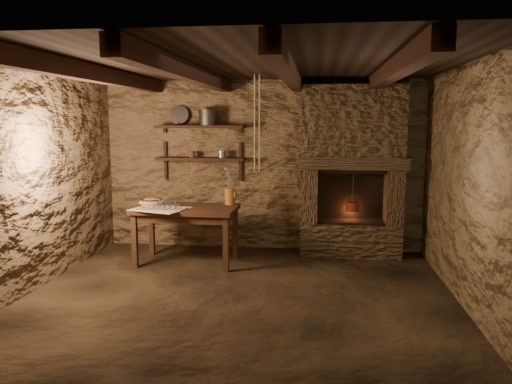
# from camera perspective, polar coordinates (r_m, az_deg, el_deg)

# --- Properties ---
(floor) EXTENTS (4.50, 4.50, 0.00)m
(floor) POSITION_cam_1_polar(r_m,az_deg,el_deg) (5.42, -1.81, -11.64)
(floor) COLOR black
(floor) RESTS_ON ground
(back_wall) EXTENTS (4.50, 0.04, 2.40)m
(back_wall) POSITION_cam_1_polar(r_m,az_deg,el_deg) (7.11, 0.65, 3.05)
(back_wall) COLOR brown
(back_wall) RESTS_ON floor
(front_wall) EXTENTS (4.50, 0.04, 2.40)m
(front_wall) POSITION_cam_1_polar(r_m,az_deg,el_deg) (3.20, -7.47, -3.40)
(front_wall) COLOR brown
(front_wall) RESTS_ON floor
(left_wall) EXTENTS (0.04, 4.00, 2.40)m
(left_wall) POSITION_cam_1_polar(r_m,az_deg,el_deg) (5.92, -23.92, 1.29)
(left_wall) COLOR brown
(left_wall) RESTS_ON floor
(right_wall) EXTENTS (0.04, 4.00, 2.40)m
(right_wall) POSITION_cam_1_polar(r_m,az_deg,el_deg) (5.28, 23.03, 0.58)
(right_wall) COLOR brown
(right_wall) RESTS_ON floor
(ceiling) EXTENTS (4.50, 4.00, 0.04)m
(ceiling) POSITION_cam_1_polar(r_m,az_deg,el_deg) (5.13, -1.93, 14.47)
(ceiling) COLOR black
(ceiling) RESTS_ON back_wall
(beam_far_left) EXTENTS (0.14, 3.95, 0.16)m
(beam_far_left) POSITION_cam_1_polar(r_m,az_deg,el_deg) (5.55, -17.79, 12.68)
(beam_far_left) COLOR black
(beam_far_left) RESTS_ON ceiling
(beam_mid_left) EXTENTS (0.14, 3.95, 0.16)m
(beam_mid_left) POSITION_cam_1_polar(r_m,az_deg,el_deg) (5.22, -7.51, 13.30)
(beam_mid_left) COLOR black
(beam_mid_left) RESTS_ON ceiling
(beam_mid_right) EXTENTS (0.14, 3.95, 0.16)m
(beam_mid_right) POSITION_cam_1_polar(r_m,az_deg,el_deg) (5.07, 3.82, 13.51)
(beam_mid_right) COLOR black
(beam_mid_right) RESTS_ON ceiling
(beam_far_right) EXTENTS (0.14, 3.95, 0.16)m
(beam_far_right) POSITION_cam_1_polar(r_m,az_deg,el_deg) (5.11, 15.41, 13.20)
(beam_far_right) COLOR black
(beam_far_right) RESTS_ON ceiling
(shelf_lower) EXTENTS (1.25, 0.30, 0.04)m
(shelf_lower) POSITION_cam_1_polar(r_m,az_deg,el_deg) (7.09, -6.35, 3.79)
(shelf_lower) COLOR black
(shelf_lower) RESTS_ON back_wall
(shelf_upper) EXTENTS (1.25, 0.30, 0.04)m
(shelf_upper) POSITION_cam_1_polar(r_m,az_deg,el_deg) (7.07, -6.41, 7.43)
(shelf_upper) COLOR black
(shelf_upper) RESTS_ON back_wall
(hearth) EXTENTS (1.43, 0.51, 2.30)m
(hearth) POSITION_cam_1_polar(r_m,az_deg,el_deg) (6.85, 10.89, 2.92)
(hearth) COLOR #3D301E
(hearth) RESTS_ON floor
(work_table) EXTENTS (1.31, 0.77, 0.74)m
(work_table) POSITION_cam_1_polar(r_m,az_deg,el_deg) (6.52, -7.95, -4.65)
(work_table) COLOR #341E12
(work_table) RESTS_ON floor
(linen_cloth) EXTENTS (0.77, 0.69, 0.01)m
(linen_cloth) POSITION_cam_1_polar(r_m,az_deg,el_deg) (6.35, -10.87, -1.89)
(linen_cloth) COLOR white
(linen_cloth) RESTS_ON work_table
(pewter_cutlery_row) EXTENTS (0.57, 0.36, 0.01)m
(pewter_cutlery_row) POSITION_cam_1_polar(r_m,az_deg,el_deg) (6.33, -10.93, -1.84)
(pewter_cutlery_row) COLOR gray
(pewter_cutlery_row) RESTS_ON linen_cloth
(drinking_glasses) EXTENTS (0.21, 0.06, 0.08)m
(drinking_glasses) POSITION_cam_1_polar(r_m,az_deg,el_deg) (6.45, -10.37, -1.32)
(drinking_glasses) COLOR silver
(drinking_glasses) RESTS_ON linen_cloth
(stoneware_jug) EXTENTS (0.16, 0.15, 0.49)m
(stoneware_jug) POSITION_cam_1_polar(r_m,az_deg,el_deg) (6.56, -2.97, 0.41)
(stoneware_jug) COLOR brown
(stoneware_jug) RESTS_ON work_table
(wooden_bowl) EXTENTS (0.38, 0.38, 0.11)m
(wooden_bowl) POSITION_cam_1_polar(r_m,az_deg,el_deg) (6.66, -11.87, -1.15)
(wooden_bowl) COLOR #A27346
(wooden_bowl) RESTS_ON work_table
(iron_stockpot) EXTENTS (0.30, 0.30, 0.20)m
(iron_stockpot) POSITION_cam_1_polar(r_m,az_deg,el_deg) (7.04, -5.46, 8.40)
(iron_stockpot) COLOR #312E2B
(iron_stockpot) RESTS_ON shelf_upper
(tin_pan) EXTENTS (0.29, 0.14, 0.28)m
(tin_pan) POSITION_cam_1_polar(r_m,az_deg,el_deg) (7.25, -8.77, 8.67)
(tin_pan) COLOR gray
(tin_pan) RESTS_ON shelf_upper
(small_kettle) EXTENTS (0.15, 0.12, 0.15)m
(small_kettle) POSITION_cam_1_polar(r_m,az_deg,el_deg) (7.02, -3.91, 4.35)
(small_kettle) COLOR gray
(small_kettle) RESTS_ON shelf_lower
(rusty_tin) EXTENTS (0.11, 0.11, 0.09)m
(rusty_tin) POSITION_cam_1_polar(r_m,az_deg,el_deg) (7.12, -7.33, 4.31)
(rusty_tin) COLOR #532810
(rusty_tin) RESTS_ON shelf_lower
(red_pot) EXTENTS (0.22, 0.22, 0.54)m
(red_pot) POSITION_cam_1_polar(r_m,az_deg,el_deg) (6.87, 10.97, -1.56)
(red_pot) COLOR maroon
(red_pot) RESTS_ON hearth
(hanging_ropes) EXTENTS (0.08, 0.08, 1.20)m
(hanging_ropes) POSITION_cam_1_polar(r_m,az_deg,el_deg) (6.13, 0.12, 7.84)
(hanging_ropes) COLOR tan
(hanging_ropes) RESTS_ON ceiling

